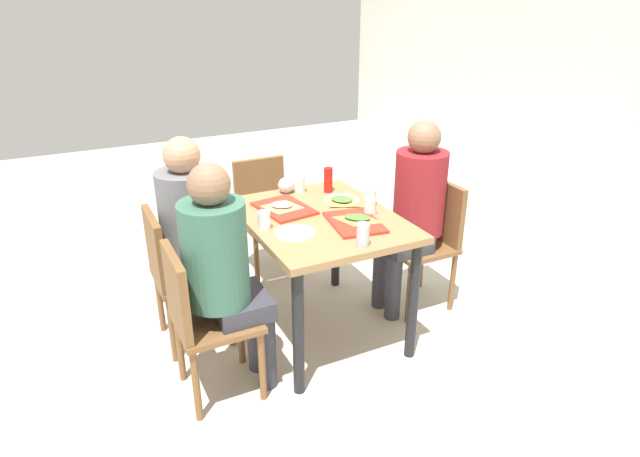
{
  "coord_description": "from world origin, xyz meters",
  "views": [
    {
      "loc": [
        2.59,
        -1.28,
        1.98
      ],
      "look_at": [
        0.0,
        0.0,
        0.69
      ],
      "focal_mm": 30.8,
      "sensor_mm": 36.0,
      "label": 1
    }
  ],
  "objects_px": {
    "pizza_slice_a": "(282,205)",
    "plastic_cup_c": "(300,185)",
    "chair_near_left": "(175,269)",
    "foil_bundle": "(286,185)",
    "chair_near_right": "(199,314)",
    "person_far_side": "(414,203)",
    "pizza_slice_b": "(357,218)",
    "paper_plate_center": "(342,200)",
    "condiment_bottle": "(328,180)",
    "plastic_cup_b": "(264,220)",
    "paper_plate_near_edge": "(295,233)",
    "chair_left_end": "(265,209)",
    "chair_far_side": "(429,235)",
    "main_table": "(320,234)",
    "person_in_red": "(195,225)",
    "person_in_brown_jacket": "(223,264)",
    "plastic_cup_a": "(371,197)",
    "soda_can": "(363,235)",
    "plastic_cup_d": "(370,206)",
    "tray_red_near": "(284,208)",
    "pizza_slice_c": "(342,200)"
  },
  "relations": [
    {
      "from": "person_far_side",
      "to": "plastic_cup_b",
      "type": "bearing_deg",
      "value": -88.51
    },
    {
      "from": "chair_left_end",
      "to": "tray_red_near",
      "type": "xyz_separation_m",
      "value": [
        0.72,
        -0.14,
        0.29
      ]
    },
    {
      "from": "person_far_side",
      "to": "plastic_cup_a",
      "type": "distance_m",
      "value": 0.32
    },
    {
      "from": "paper_plate_center",
      "to": "plastic_cup_d",
      "type": "relative_size",
      "value": 2.2
    },
    {
      "from": "soda_can",
      "to": "pizza_slice_a",
      "type": "bearing_deg",
      "value": -164.67
    },
    {
      "from": "chair_left_end",
      "to": "person_in_brown_jacket",
      "type": "relative_size",
      "value": 0.67
    },
    {
      "from": "person_far_side",
      "to": "tray_red_near",
      "type": "relative_size",
      "value": 3.48
    },
    {
      "from": "person_in_brown_jacket",
      "to": "plastic_cup_c",
      "type": "height_order",
      "value": "person_in_brown_jacket"
    },
    {
      "from": "plastic_cup_b",
      "to": "plastic_cup_d",
      "type": "height_order",
      "value": "same"
    },
    {
      "from": "person_in_brown_jacket",
      "to": "person_far_side",
      "type": "distance_m",
      "value": 1.34
    },
    {
      "from": "tray_red_near",
      "to": "foil_bundle",
      "type": "xyz_separation_m",
      "value": [
        -0.26,
        0.12,
        0.04
      ]
    },
    {
      "from": "chair_near_right",
      "to": "foil_bundle",
      "type": "relative_size",
      "value": 8.42
    },
    {
      "from": "chair_far_side",
      "to": "condiment_bottle",
      "type": "height_order",
      "value": "condiment_bottle"
    },
    {
      "from": "paper_plate_center",
      "to": "pizza_slice_c",
      "type": "distance_m",
      "value": 0.03
    },
    {
      "from": "plastic_cup_b",
      "to": "plastic_cup_d",
      "type": "xyz_separation_m",
      "value": [
        0.08,
        0.62,
        0.0
      ]
    },
    {
      "from": "person_far_side",
      "to": "plastic_cup_b",
      "type": "relative_size",
      "value": 12.52
    },
    {
      "from": "chair_left_end",
      "to": "plastic_cup_b",
      "type": "xyz_separation_m",
      "value": [
        0.93,
        -0.35,
        0.33
      ]
    },
    {
      "from": "pizza_slice_c",
      "to": "condiment_bottle",
      "type": "xyz_separation_m",
      "value": [
        -0.21,
        0.01,
        0.06
      ]
    },
    {
      "from": "chair_near_left",
      "to": "foil_bundle",
      "type": "distance_m",
      "value": 0.86
    },
    {
      "from": "plastic_cup_d",
      "to": "condiment_bottle",
      "type": "xyz_separation_m",
      "value": [
        -0.44,
        -0.04,
        0.03
      ]
    },
    {
      "from": "chair_far_side",
      "to": "condiment_bottle",
      "type": "relative_size",
      "value": 5.26
    },
    {
      "from": "chair_near_left",
      "to": "person_far_side",
      "type": "bearing_deg",
      "value": 79.79
    },
    {
      "from": "chair_near_right",
      "to": "chair_far_side",
      "type": "bearing_deg",
      "value": 99.33
    },
    {
      "from": "person_far_side",
      "to": "pizza_slice_c",
      "type": "distance_m",
      "value": 0.46
    },
    {
      "from": "plastic_cup_a",
      "to": "plastic_cup_c",
      "type": "relative_size",
      "value": 1.0
    },
    {
      "from": "paper_plate_center",
      "to": "condiment_bottle",
      "type": "xyz_separation_m",
      "value": [
        -0.18,
        0.0,
        0.08
      ]
    },
    {
      "from": "chair_near_right",
      "to": "plastic_cup_c",
      "type": "bearing_deg",
      "value": 128.41
    },
    {
      "from": "person_in_brown_jacket",
      "to": "paper_plate_near_edge",
      "type": "bearing_deg",
      "value": 103.7
    },
    {
      "from": "plastic_cup_d",
      "to": "tray_red_near",
      "type": "bearing_deg",
      "value": -124.94
    },
    {
      "from": "chair_near_left",
      "to": "plastic_cup_c",
      "type": "relative_size",
      "value": 8.42
    },
    {
      "from": "pizza_slice_c",
      "to": "plastic_cup_d",
      "type": "distance_m",
      "value": 0.25
    },
    {
      "from": "chair_near_right",
      "to": "paper_plate_near_edge",
      "type": "distance_m",
      "value": 0.64
    },
    {
      "from": "chair_left_end",
      "to": "paper_plate_center",
      "type": "xyz_separation_m",
      "value": [
        0.75,
        0.23,
        0.28
      ]
    },
    {
      "from": "paper_plate_center",
      "to": "plastic_cup_c",
      "type": "height_order",
      "value": "plastic_cup_c"
    },
    {
      "from": "person_in_red",
      "to": "plastic_cup_b",
      "type": "xyz_separation_m",
      "value": [
        0.29,
        0.31,
        0.08
      ]
    },
    {
      "from": "paper_plate_center",
      "to": "plastic_cup_d",
      "type": "height_order",
      "value": "plastic_cup_d"
    },
    {
      "from": "pizza_slice_c",
      "to": "soda_can",
      "type": "distance_m",
      "value": 0.61
    },
    {
      "from": "chair_left_end",
      "to": "person_in_red",
      "type": "relative_size",
      "value": 0.67
    },
    {
      "from": "plastic_cup_a",
      "to": "soda_can",
      "type": "xyz_separation_m",
      "value": [
        0.47,
        -0.33,
        0.01
      ]
    },
    {
      "from": "person_in_brown_jacket",
      "to": "foil_bundle",
      "type": "relative_size",
      "value": 12.52
    },
    {
      "from": "paper_plate_near_edge",
      "to": "pizza_slice_a",
      "type": "xyz_separation_m",
      "value": [
        -0.35,
        0.07,
        0.02
      ]
    },
    {
      "from": "paper_plate_near_edge",
      "to": "soda_can",
      "type": "distance_m",
      "value": 0.38
    },
    {
      "from": "chair_near_right",
      "to": "foil_bundle",
      "type": "xyz_separation_m",
      "value": [
        -0.71,
        0.78,
        0.33
      ]
    },
    {
      "from": "pizza_slice_a",
      "to": "plastic_cup_c",
      "type": "distance_m",
      "value": 0.31
    },
    {
      "from": "main_table",
      "to": "condiment_bottle",
      "type": "height_order",
      "value": "condiment_bottle"
    },
    {
      "from": "chair_near_left",
      "to": "foil_bundle",
      "type": "relative_size",
      "value": 8.42
    },
    {
      "from": "plastic_cup_c",
      "to": "plastic_cup_a",
      "type": "bearing_deg",
      "value": 36.3
    },
    {
      "from": "chair_near_right",
      "to": "person_far_side",
      "type": "distance_m",
      "value": 1.5
    },
    {
      "from": "pizza_slice_b",
      "to": "plastic_cup_c",
      "type": "xyz_separation_m",
      "value": [
        -0.59,
        -0.08,
        0.03
      ]
    },
    {
      "from": "person_in_brown_jacket",
      "to": "plastic_cup_b",
      "type": "relative_size",
      "value": 12.52
    }
  ]
}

